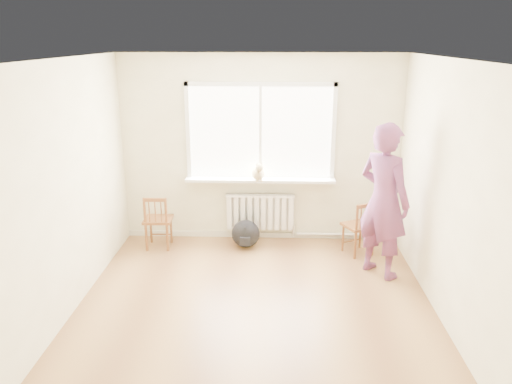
# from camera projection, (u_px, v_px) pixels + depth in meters

# --- Properties ---
(floor) EXTENTS (4.50, 4.50, 0.00)m
(floor) POSITION_uv_depth(u_px,v_px,m) (254.00, 316.00, 5.42)
(floor) COLOR #9E7141
(floor) RESTS_ON ground
(ceiling) EXTENTS (4.50, 4.50, 0.00)m
(ceiling) POSITION_uv_depth(u_px,v_px,m) (254.00, 60.00, 4.61)
(ceiling) COLOR white
(ceiling) RESTS_ON back_wall
(back_wall) EXTENTS (4.00, 0.01, 2.70)m
(back_wall) POSITION_uv_depth(u_px,v_px,m) (260.00, 150.00, 7.16)
(back_wall) COLOR #F3ECC2
(back_wall) RESTS_ON ground
(window) EXTENTS (2.12, 0.05, 1.42)m
(window) POSITION_uv_depth(u_px,v_px,m) (260.00, 128.00, 7.05)
(window) COLOR white
(window) RESTS_ON back_wall
(windowsill) EXTENTS (2.15, 0.22, 0.04)m
(windowsill) POSITION_uv_depth(u_px,v_px,m) (260.00, 180.00, 7.18)
(windowsill) COLOR white
(windowsill) RESTS_ON back_wall
(radiator) EXTENTS (1.00, 0.12, 0.55)m
(radiator) POSITION_uv_depth(u_px,v_px,m) (260.00, 211.00, 7.35)
(radiator) COLOR white
(radiator) RESTS_ON back_wall
(heating_pipe) EXTENTS (1.40, 0.04, 0.04)m
(heating_pipe) POSITION_uv_depth(u_px,v_px,m) (344.00, 234.00, 7.44)
(heating_pipe) COLOR silver
(heating_pipe) RESTS_ON back_wall
(baseboard) EXTENTS (4.00, 0.03, 0.08)m
(baseboard) POSITION_uv_depth(u_px,v_px,m) (260.00, 235.00, 7.54)
(baseboard) COLOR beige
(baseboard) RESTS_ON ground
(chair_left) EXTENTS (0.40, 0.38, 0.79)m
(chair_left) POSITION_uv_depth(u_px,v_px,m) (158.00, 222.00, 7.05)
(chair_left) COLOR brown
(chair_left) RESTS_ON floor
(chair_right) EXTENTS (0.51, 0.50, 0.78)m
(chair_right) POSITION_uv_depth(u_px,v_px,m) (360.00, 228.00, 6.85)
(chair_right) COLOR brown
(chair_right) RESTS_ON floor
(person) EXTENTS (0.82, 0.84, 1.95)m
(person) POSITION_uv_depth(u_px,v_px,m) (384.00, 201.00, 6.12)
(person) COLOR #AD3942
(person) RESTS_ON floor
(cat) EXTENTS (0.24, 0.44, 0.30)m
(cat) POSITION_uv_depth(u_px,v_px,m) (258.00, 172.00, 7.06)
(cat) COLOR beige
(cat) RESTS_ON windowsill
(backpack) EXTENTS (0.49, 0.43, 0.41)m
(backpack) POSITION_uv_depth(u_px,v_px,m) (246.00, 234.00, 7.14)
(backpack) COLOR black
(backpack) RESTS_ON floor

